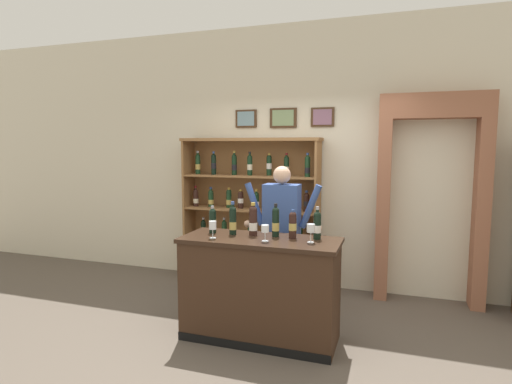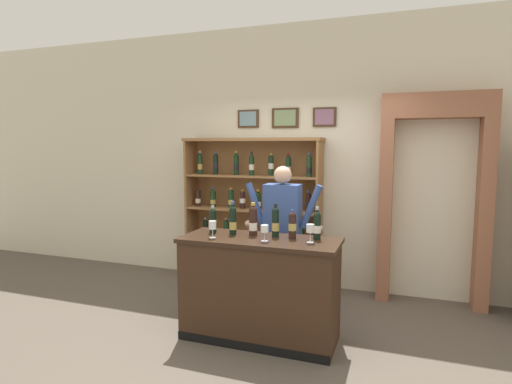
% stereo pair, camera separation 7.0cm
% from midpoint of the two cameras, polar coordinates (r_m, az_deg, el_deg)
% --- Properties ---
extents(ground_plane, '(14.00, 14.00, 0.02)m').
position_cam_midpoint_polar(ground_plane, '(4.26, 2.80, -19.70)').
color(ground_plane, brown).
extents(back_wall, '(12.00, 0.19, 3.43)m').
position_cam_midpoint_polar(back_wall, '(5.54, 8.18, 4.79)').
color(back_wall, beige).
rests_on(back_wall, ground).
extents(wine_shelf, '(1.87, 0.38, 1.96)m').
position_cam_midpoint_polar(wine_shelf, '(5.57, -0.07, -2.06)').
color(wine_shelf, olive).
rests_on(wine_shelf, ground).
extents(archway_doorway, '(1.22, 0.45, 2.46)m').
position_cam_midpoint_polar(archway_doorway, '(5.34, 23.51, 0.65)').
color(archway_doorway, '#935B42').
rests_on(archway_doorway, ground).
extents(tasting_counter, '(1.51, 0.61, 0.99)m').
position_cam_midpoint_polar(tasting_counter, '(4.10, 1.02, -13.12)').
color(tasting_counter, '#382316').
rests_on(tasting_counter, ground).
extents(shopkeeper, '(0.88, 0.22, 1.65)m').
position_cam_midpoint_polar(shopkeeper, '(4.54, 4.08, -4.46)').
color(shopkeeper, '#2D3347').
rests_on(shopkeeper, ground).
extents(tasting_bottle_brunello, '(0.07, 0.07, 0.28)m').
position_cam_midpoint_polar(tasting_bottle_brunello, '(4.20, -5.48, -3.85)').
color(tasting_bottle_brunello, black).
rests_on(tasting_bottle_brunello, tasting_counter).
extents(tasting_bottle_super_tuscan, '(0.07, 0.07, 0.33)m').
position_cam_midpoint_polar(tasting_bottle_super_tuscan, '(4.12, -2.71, -3.85)').
color(tasting_bottle_super_tuscan, black).
rests_on(tasting_bottle_super_tuscan, tasting_counter).
extents(tasting_bottle_riserva, '(0.08, 0.08, 0.32)m').
position_cam_midpoint_polar(tasting_bottle_riserva, '(4.07, 0.09, -3.91)').
color(tasting_bottle_riserva, black).
rests_on(tasting_bottle_riserva, tasting_counter).
extents(tasting_bottle_rosso, '(0.07, 0.07, 0.32)m').
position_cam_midpoint_polar(tasting_bottle_rosso, '(4.01, 3.19, -4.09)').
color(tasting_bottle_rosso, black).
rests_on(tasting_bottle_rosso, tasting_counter).
extents(tasting_bottle_chianti, '(0.07, 0.07, 0.28)m').
position_cam_midpoint_polar(tasting_bottle_chianti, '(3.95, 5.53, -4.46)').
color(tasting_bottle_chianti, black).
rests_on(tasting_bottle_chianti, tasting_counter).
extents(tasting_bottle_vin_santo, '(0.07, 0.07, 0.31)m').
position_cam_midpoint_polar(tasting_bottle_vin_santo, '(3.94, 8.88, -4.49)').
color(tasting_bottle_vin_santo, black).
rests_on(tasting_bottle_vin_santo, tasting_counter).
extents(wine_glass_right, '(0.07, 0.07, 0.17)m').
position_cam_midpoint_polar(wine_glass_right, '(3.80, 7.98, -5.11)').
color(wine_glass_right, silver).
rests_on(wine_glass_right, tasting_counter).
extents(wine_glass_left, '(0.07, 0.07, 0.15)m').
position_cam_midpoint_polar(wine_glass_left, '(3.82, 1.71, -5.18)').
color(wine_glass_left, silver).
rests_on(wine_glass_left, tasting_counter).
extents(wine_glass_center, '(0.07, 0.07, 0.17)m').
position_cam_midpoint_polar(wine_glass_center, '(3.97, -5.49, -4.67)').
color(wine_glass_center, silver).
rests_on(wine_glass_center, tasting_counter).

